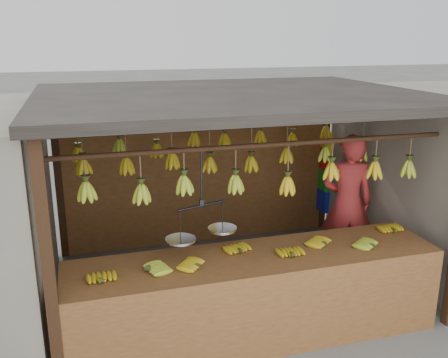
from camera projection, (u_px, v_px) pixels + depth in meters
name	position (u px, v px, depth m)	size (l,w,h in m)	color
ground	(231.00, 285.00, 6.26)	(80.00, 80.00, 0.00)	#5B5B57
stall	(223.00, 125.00, 6.01)	(4.30, 3.30, 2.40)	black
counter	(260.00, 278.00, 4.90)	(3.77, 0.86, 0.96)	brown
hanging_bananas	(232.00, 159.00, 5.81)	(3.61, 2.21, 0.40)	#92A523
balance_scale	(202.00, 230.00, 4.84)	(0.74, 0.43, 0.86)	black
vendor	(347.00, 203.00, 6.49)	(0.67, 0.44, 1.83)	#BF3333
bag_bundles	(324.00, 171.00, 7.76)	(0.08, 0.26, 1.27)	yellow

